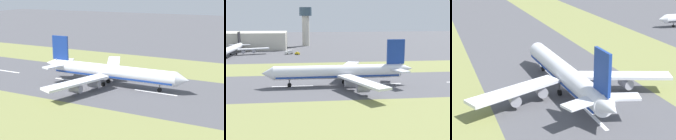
% 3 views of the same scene
% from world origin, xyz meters
% --- Properties ---
extents(ground_plane, '(800.00, 800.00, 0.00)m').
position_xyz_m(ground_plane, '(0.00, 0.00, 0.00)').
color(ground_plane, '#4C4C51').
extents(grass_median_west, '(40.00, 600.00, 0.01)m').
position_xyz_m(grass_median_west, '(-45.00, 0.00, 0.00)').
color(grass_median_west, olive).
rests_on(grass_median_west, ground).
extents(grass_median_east, '(40.00, 600.00, 0.01)m').
position_xyz_m(grass_median_east, '(45.00, 0.00, 0.00)').
color(grass_median_east, olive).
rests_on(grass_median_east, ground).
extents(centreline_dash_near, '(1.20, 18.00, 0.01)m').
position_xyz_m(centreline_dash_near, '(0.00, -63.30, 0.01)').
color(centreline_dash_near, silver).
rests_on(centreline_dash_near, ground).
extents(centreline_dash_mid, '(1.20, 18.00, 0.01)m').
position_xyz_m(centreline_dash_mid, '(0.00, -23.30, 0.01)').
color(centreline_dash_mid, silver).
rests_on(centreline_dash_mid, ground).
extents(centreline_dash_far, '(1.20, 18.00, 0.01)m').
position_xyz_m(centreline_dash_far, '(0.00, 16.70, 0.01)').
color(centreline_dash_far, silver).
rests_on(centreline_dash_far, ground).
extents(airplane_main_jet, '(64.13, 67.07, 20.20)m').
position_xyz_m(airplane_main_jet, '(-0.88, -5.20, 6.02)').
color(airplane_main_jet, silver).
rests_on(airplane_main_jet, ground).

